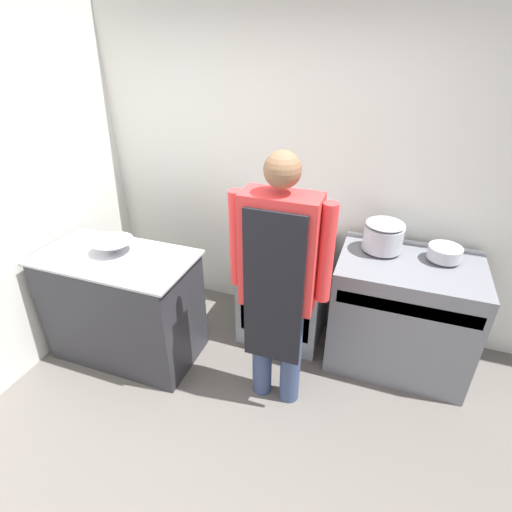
% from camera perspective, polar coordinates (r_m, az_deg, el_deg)
% --- Properties ---
extents(ground_plane, '(14.00, 14.00, 0.00)m').
position_cam_1_polar(ground_plane, '(2.81, -8.64, -28.05)').
color(ground_plane, '#5B5651').
extents(wall_back, '(8.00, 0.05, 2.70)m').
position_cam_1_polar(wall_back, '(3.36, 4.29, 12.11)').
color(wall_back, silver).
rests_on(wall_back, ground_plane).
extents(wall_left, '(0.05, 8.00, 2.70)m').
position_cam_1_polar(wall_left, '(3.52, -27.34, 9.74)').
color(wall_left, silver).
rests_on(wall_left, ground_plane).
extents(prep_counter, '(1.17, 0.63, 0.90)m').
position_cam_1_polar(prep_counter, '(3.35, -18.33, -6.79)').
color(prep_counter, '#2D2D33').
rests_on(prep_counter, ground_plane).
extents(stove, '(1.02, 0.68, 0.92)m').
position_cam_1_polar(stove, '(3.29, 20.02, -7.81)').
color(stove, slate).
rests_on(stove, ground_plane).
extents(fridge_unit, '(0.67, 0.63, 0.87)m').
position_cam_1_polar(fridge_unit, '(3.41, 4.19, -4.75)').
color(fridge_unit, '#93999E').
rests_on(fridge_unit, ground_plane).
extents(person_cook, '(0.64, 0.24, 1.81)m').
position_cam_1_polar(person_cook, '(2.47, 3.25, -2.83)').
color(person_cook, '#38476B').
rests_on(person_cook, ground_plane).
extents(mixing_bowl, '(0.31, 0.31, 0.09)m').
position_cam_1_polar(mixing_bowl, '(3.16, -19.72, 1.34)').
color(mixing_bowl, '#B2B5BC').
rests_on(mixing_bowl, prep_counter).
extents(stock_pot, '(0.29, 0.29, 0.23)m').
position_cam_1_polar(stock_pot, '(3.09, 17.77, 2.89)').
color(stock_pot, '#B2B5BC').
rests_on(stock_pot, stove).
extents(sauce_pot, '(0.23, 0.23, 0.09)m').
position_cam_1_polar(sauce_pot, '(3.15, 25.35, 0.44)').
color(sauce_pot, '#B2B5BC').
rests_on(sauce_pot, stove).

